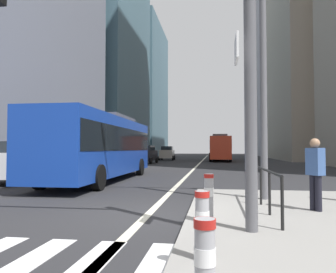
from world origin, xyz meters
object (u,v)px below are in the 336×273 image
Objects in this scene: car_oncoming_mid at (167,153)px; traffic_signal_gantry at (155,17)px; car_receding_far at (216,152)px; sedan_white_oncoming at (18,161)px; bollard_right at (209,195)px; street_lamp_post at (263,23)px; city_bus_blue_oncoming at (101,144)px; car_receding_near at (218,152)px; pedestrian_waiting at (315,170)px; bollard_front at (205,262)px; city_bus_red_receding at (219,147)px; car_oncoming_far at (146,154)px; bollard_left at (202,221)px.

car_oncoming_mid is 0.69× the size of traffic_signal_gantry.
car_receding_far is (6.98, 16.29, 0.00)m from car_oncoming_mid.
bollard_right is at bearing -40.38° from sedan_white_oncoming.
street_lamp_post is (2.53, 3.81, 1.21)m from traffic_signal_gantry.
street_lamp_post is 8.46× the size of bollard_right.
city_bus_blue_oncoming is 2.71× the size of car_receding_near.
car_oncoming_mid and car_receding_near have the same top height.
street_lamp_post is 4.71× the size of pedestrian_waiting.
car_oncoming_mid is 42.93m from bollard_front.
city_bus_red_receding is 34.02m from street_lamp_post.
car_receding_far reaches higher than pedestrian_waiting.
sedan_white_oncoming is 1.02× the size of car_oncoming_far.
traffic_signal_gantry is at bearing -91.55° from car_receding_far.
city_bus_blue_oncoming reaches higher than bollard_right.
bollard_front is (-0.74, -40.70, -1.21)m from city_bus_red_receding.
sedan_white_oncoming is at bearing -108.92° from city_bus_red_receding.
city_bus_red_receding reaches higher than car_oncoming_far.
bollard_left is (0.93, -1.58, -3.42)m from traffic_signal_gantry.
street_lamp_post reaches higher than car_oncoming_far.
car_oncoming_far is at bearing 102.92° from bollard_front.
car_receding_far is at bearing 66.81° from car_oncoming_mid.
bollard_right is at bearing -91.19° from city_bus_red_receding.
bollard_right reaches higher than bollard_front.
car_receding_near is (-0.07, 16.49, -0.85)m from city_bus_red_receding.
bollard_left reaches higher than bollard_front.
street_lamp_post is at bearing 56.47° from traffic_signal_gantry.
street_lamp_post is 8.44m from bollard_front.
car_oncoming_far is 2.52× the size of pedestrian_waiting.
city_bus_blue_oncoming is at bearing -97.95° from car_receding_near.
car_oncoming_far is at bearing 109.47° from street_lamp_post.
car_oncoming_far is 32.58m from bollard_front.
city_bus_blue_oncoming is 1.42× the size of street_lamp_post.
city_bus_blue_oncoming reaches higher than car_receding_far.
car_oncoming_mid is at bearing 91.84° from city_bus_blue_oncoming.
car_receding_near is 54.25m from traffic_signal_gantry.
traffic_signal_gantry is at bearing 108.34° from bollard_front.
city_bus_blue_oncoming is 9.83m from street_lamp_post.
city_bus_blue_oncoming is at bearing 121.33° from bollard_right.
city_bus_red_receding is 2.67× the size of car_receding_near.
pedestrian_waiting is at bearing -88.06° from car_receding_near.
street_lamp_post is (0.77, -33.83, 3.45)m from city_bus_red_receding.
car_receding_near is 2.46× the size of pedestrian_waiting.
car_oncoming_far is (1.96, 20.18, -0.00)m from sedan_white_oncoming.
car_receding_far is 5.04× the size of bollard_front.
city_bus_red_receding is at bearing 88.95° from bollard_front.
city_bus_red_receding is 16.51m from car_receding_near.
city_bus_blue_oncoming is 2.60× the size of sedan_white_oncoming.
traffic_signal_gantry is 0.75× the size of street_lamp_post.
car_receding_near is at bearing 89.23° from bollard_left.
car_receding_far is 54.98m from bollard_right.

